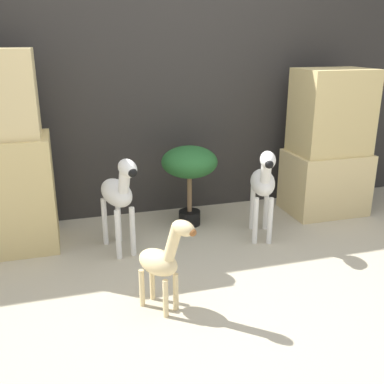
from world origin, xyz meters
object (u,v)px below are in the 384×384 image
Objects in this scene: zebra_left at (119,193)px; potted_palm_front at (189,166)px; giraffe_figurine at (163,259)px; zebra_right at (263,182)px.

zebra_left is 0.70m from potted_palm_front.
potted_palm_front is (0.60, 0.34, 0.05)m from zebra_left.
potted_palm_front is (0.48, 1.14, 0.18)m from giraffe_figurine.
zebra_right is 1.05m from zebra_left.
potted_palm_front is at bearing 137.50° from zebra_right.
zebra_right is at bearing 38.15° from giraffe_figurine.
zebra_right is at bearing -3.67° from zebra_left.
zebra_right is 1.25× the size of giraffe_figurine.
giraffe_figurine is 0.89× the size of potted_palm_front.
giraffe_figurine is at bearing -112.86° from potted_palm_front.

